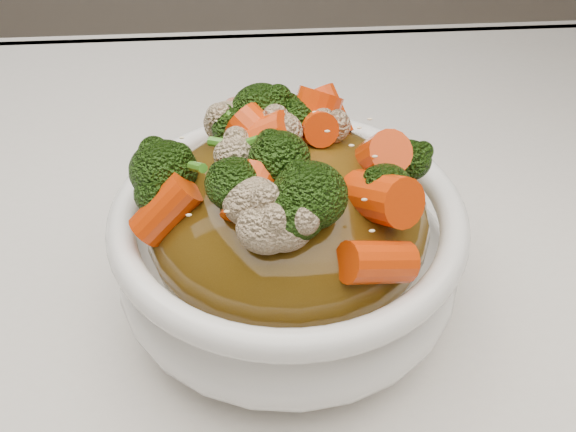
{
  "coord_description": "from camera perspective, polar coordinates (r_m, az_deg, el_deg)",
  "views": [
    {
      "loc": [
        0.02,
        -0.36,
        1.12
      ],
      "look_at": [
        0.04,
        -0.03,
        0.83
      ],
      "focal_mm": 42.0,
      "sensor_mm": 36.0,
      "label": 1
    }
  ],
  "objects": [
    {
      "name": "tablecloth",
      "position": [
        0.53,
        -4.77,
        -6.22
      ],
      "size": [
        1.2,
        0.8,
        0.04
      ],
      "primitive_type": "cube",
      "color": "silver",
      "rests_on": "dining_table"
    },
    {
      "name": "sauce_base",
      "position": [
        0.44,
        -0.0,
        -0.32
      ],
      "size": [
        0.21,
        0.21,
        0.1
      ],
      "primitive_type": "ellipsoid",
      "rotation": [
        0.0,
        0.0,
        0.15
      ],
      "color": "#4E360D",
      "rests_on": "bowl"
    },
    {
      "name": "carrots",
      "position": [
        0.4,
        -0.0,
        6.9
      ],
      "size": [
        0.21,
        0.21,
        0.05
      ],
      "primitive_type": null,
      "rotation": [
        0.0,
        0.0,
        0.15
      ],
      "color": "#DC3C07",
      "rests_on": "sauce_base"
    },
    {
      "name": "scallions",
      "position": [
        0.4,
        -0.0,
        7.03
      ],
      "size": [
        0.16,
        0.16,
        0.02
      ],
      "primitive_type": null,
      "rotation": [
        0.0,
        0.0,
        0.15
      ],
      "color": "#3A801D",
      "rests_on": "sauce_base"
    },
    {
      "name": "cauliflower",
      "position": [
        0.4,
        -0.0,
        6.52
      ],
      "size": [
        0.21,
        0.21,
        0.04
      ],
      "primitive_type": null,
      "rotation": [
        0.0,
        0.0,
        0.15
      ],
      "color": "tan",
      "rests_on": "sauce_base"
    },
    {
      "name": "broccoli",
      "position": [
        0.4,
        -0.0,
        6.77
      ],
      "size": [
        0.21,
        0.21,
        0.05
      ],
      "primitive_type": null,
      "rotation": [
        0.0,
        0.0,
        0.15
      ],
      "color": "black",
      "rests_on": "sauce_base"
    },
    {
      "name": "sesame_seeds",
      "position": [
        0.4,
        -0.0,
        7.03
      ],
      "size": [
        0.19,
        0.19,
        0.01
      ],
      "primitive_type": null,
      "rotation": [
        0.0,
        0.0,
        0.15
      ],
      "color": "beige",
      "rests_on": "sauce_base"
    },
    {
      "name": "bowl",
      "position": [
        0.46,
        -0.0,
        -3.27
      ],
      "size": [
        0.26,
        0.26,
        0.09
      ],
      "primitive_type": null,
      "rotation": [
        0.0,
        0.0,
        0.15
      ],
      "color": "white",
      "rests_on": "tablecloth"
    }
  ]
}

